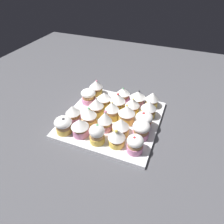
# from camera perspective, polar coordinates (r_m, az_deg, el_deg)

# --- Properties ---
(ground_plane) EXTENTS (1.80, 1.80, 0.03)m
(ground_plane) POSITION_cam_1_polar(r_m,az_deg,el_deg) (0.82, -0.00, -3.13)
(ground_plane) COLOR #4C4C51
(baking_tray) EXTENTS (0.37, 0.37, 0.01)m
(baking_tray) POSITION_cam_1_polar(r_m,az_deg,el_deg) (0.80, -0.00, -2.01)
(baking_tray) COLOR silver
(baking_tray) RESTS_ON ground_plane
(cupcake_0) EXTENTS (0.06, 0.06, 0.07)m
(cupcake_0) POSITION_cam_1_polar(r_m,az_deg,el_deg) (0.92, -4.55, 7.05)
(cupcake_0) COLOR #EFC651
(cupcake_0) RESTS_ON baking_tray
(cupcake_1) EXTENTS (0.06, 0.06, 0.06)m
(cupcake_1) POSITION_cam_1_polar(r_m,az_deg,el_deg) (0.87, -6.73, 4.59)
(cupcake_1) COLOR pink
(cupcake_1) RESTS_ON baking_tray
(cupcake_2) EXTENTS (0.06, 0.06, 0.07)m
(cupcake_2) POSITION_cam_1_polar(r_m,az_deg,el_deg) (0.78, -11.04, -0.42)
(cupcake_2) COLOR pink
(cupcake_2) RESTS_ON baking_tray
(cupcake_3) EXTENTS (0.06, 0.06, 0.07)m
(cupcake_3) POSITION_cam_1_polar(r_m,az_deg,el_deg) (0.74, -13.70, -3.53)
(cupcake_3) COLOR #EFC651
(cupcake_3) RESTS_ON baking_tray
(cupcake_4) EXTENTS (0.06, 0.06, 0.07)m
(cupcake_4) POSITION_cam_1_polar(r_m,az_deg,el_deg) (0.84, -2.23, 3.67)
(cupcake_4) COLOR #EFC651
(cupcake_4) RESTS_ON baking_tray
(cupcake_5) EXTENTS (0.06, 0.06, 0.07)m
(cupcake_5) POSITION_cam_1_polar(r_m,az_deg,el_deg) (0.80, -4.51, 1.49)
(cupcake_5) COLOR #EFC651
(cupcake_5) RESTS_ON baking_tray
(cupcake_6) EXTENTS (0.06, 0.06, 0.07)m
(cupcake_6) POSITION_cam_1_polar(r_m,az_deg,el_deg) (0.76, -6.61, -1.17)
(cupcake_6) COLOR #EFC651
(cupcake_6) RESTS_ON baking_tray
(cupcake_7) EXTENTS (0.06, 0.06, 0.07)m
(cupcake_7) POSITION_cam_1_polar(r_m,az_deg,el_deg) (0.71, -9.11, -4.20)
(cupcake_7) COLOR pink
(cupcake_7) RESTS_ON baking_tray
(cupcake_8) EXTENTS (0.06, 0.06, 0.07)m
(cupcake_8) POSITION_cam_1_polar(r_m,az_deg,el_deg) (0.88, 3.45, 5.05)
(cupcake_8) COLOR pink
(cupcake_8) RESTS_ON baking_tray
(cupcake_9) EXTENTS (0.06, 0.06, 0.08)m
(cupcake_9) POSITION_cam_1_polar(r_m,az_deg,el_deg) (0.82, 1.71, 3.09)
(cupcake_9) COLOR #EFC651
(cupcake_9) RESTS_ON baking_tray
(cupcake_10) EXTENTS (0.06, 0.06, 0.08)m
(cupcake_10) POSITION_cam_1_polar(r_m,az_deg,el_deg) (0.78, 0.35, 0.48)
(cupcake_10) COLOR #EFC651
(cupcake_10) RESTS_ON baking_tray
(cupcake_11) EXTENTS (0.05, 0.05, 0.08)m
(cupcake_11) POSITION_cam_1_polar(r_m,az_deg,el_deg) (0.72, -1.92, -2.52)
(cupcake_11) COLOR pink
(cupcake_11) RESTS_ON baking_tray
(cupcake_12) EXTENTS (0.05, 0.05, 0.08)m
(cupcake_12) POSITION_cam_1_polar(r_m,az_deg,el_deg) (0.68, -4.24, -6.27)
(cupcake_12) COLOR #EFC651
(cupcake_12) RESTS_ON baking_tray
(cupcake_13) EXTENTS (0.07, 0.07, 0.07)m
(cupcake_13) POSITION_cam_1_polar(r_m,az_deg,el_deg) (0.86, 7.35, 4.10)
(cupcake_13) COLOR pink
(cupcake_13) RESTS_ON baking_tray
(cupcake_14) EXTENTS (0.06, 0.06, 0.07)m
(cupcake_14) POSITION_cam_1_polar(r_m,az_deg,el_deg) (0.81, 5.85, 2.06)
(cupcake_14) COLOR #EFC651
(cupcake_14) RESTS_ON baking_tray
(cupcake_15) EXTENTS (0.06, 0.06, 0.08)m
(cupcake_15) POSITION_cam_1_polar(r_m,az_deg,el_deg) (0.76, 4.32, -0.35)
(cupcake_15) COLOR #EFC651
(cupcake_15) RESTS_ON baking_tray
(cupcake_16) EXTENTS (0.06, 0.06, 0.07)m
(cupcake_16) POSITION_cam_1_polar(r_m,az_deg,el_deg) (0.71, 2.54, -4.19)
(cupcake_16) COLOR #EFC651
(cupcake_16) RESTS_ON baking_tray
(cupcake_17) EXTENTS (0.06, 0.06, 0.07)m
(cupcake_17) POSITION_cam_1_polar(r_m,az_deg,el_deg) (0.67, 1.36, -7.09)
(cupcake_17) COLOR #EFC651
(cupcake_17) RESTS_ON baking_tray
(cupcake_18) EXTENTS (0.06, 0.06, 0.07)m
(cupcake_18) POSITION_cam_1_polar(r_m,az_deg,el_deg) (0.86, 11.36, 3.64)
(cupcake_18) COLOR #EFC651
(cupcake_18) RESTS_ON baking_tray
(cupcake_19) EXTENTS (0.06, 0.06, 0.07)m
(cupcake_19) POSITION_cam_1_polar(r_m,az_deg,el_deg) (0.80, 10.39, 0.95)
(cupcake_19) COLOR #EFC651
(cupcake_19) RESTS_ON baking_tray
(cupcake_20) EXTENTS (0.06, 0.06, 0.07)m
(cupcake_20) POSITION_cam_1_polar(r_m,az_deg,el_deg) (0.74, 9.11, -2.34)
(cupcake_20) COLOR pink
(cupcake_20) RESTS_ON baking_tray
(cupcake_21) EXTENTS (0.06, 0.06, 0.07)m
(cupcake_21) POSITION_cam_1_polar(r_m,az_deg,el_deg) (0.71, 8.32, -4.92)
(cupcake_21) COLOR pink
(cupcake_21) RESTS_ON baking_tray
(cupcake_22) EXTENTS (0.06, 0.06, 0.07)m
(cupcake_22) POSITION_cam_1_polar(r_m,az_deg,el_deg) (0.66, 6.60, -9.02)
(cupcake_22) COLOR pink
(cupcake_22) RESTS_ON baking_tray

